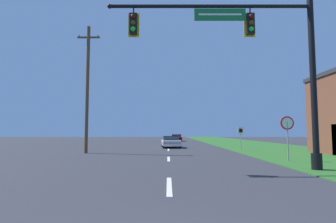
{
  "coord_description": "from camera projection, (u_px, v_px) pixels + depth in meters",
  "views": [
    {
      "loc": [
        -0.04,
        -2.24,
        1.67
      ],
      "look_at": [
        0.0,
        28.11,
        4.02
      ],
      "focal_mm": 28.0,
      "sensor_mm": 36.0,
      "label": 1
    }
  ],
  "objects": [
    {
      "name": "grass_verge_right",
      "position": [
        254.0,
        145.0,
        32.03
      ],
      "size": [
        10.0,
        110.0,
        0.04
      ],
      "color": "#2D6626",
      "rests_on": "ground"
    },
    {
      "name": "road_center_line",
      "position": [
        168.0,
        150.0,
        24.04
      ],
      "size": [
        0.16,
        34.8,
        0.01
      ],
      "color": "silver",
      "rests_on": "ground"
    },
    {
      "name": "signal_mast",
      "position": [
        262.0,
        57.0,
        11.67
      ],
      "size": [
        9.41,
        0.47,
        8.18
      ],
      "color": "black",
      "rests_on": "grass_verge_right"
    },
    {
      "name": "car_ahead",
      "position": [
        170.0,
        142.0,
        27.84
      ],
      "size": [
        2.12,
        4.5,
        1.19
      ],
      "color": "black",
      "rests_on": "ground"
    },
    {
      "name": "far_car",
      "position": [
        176.0,
        138.0,
        46.23
      ],
      "size": [
        1.82,
        4.55,
        1.19
      ],
      "color": "black",
      "rests_on": "ground"
    },
    {
      "name": "stop_sign",
      "position": [
        287.0,
        128.0,
        14.79
      ],
      "size": [
        0.76,
        0.07,
        2.5
      ],
      "color": "gray",
      "rests_on": "grass_verge_right"
    },
    {
      "name": "route_sign_post",
      "position": [
        240.0,
        133.0,
        23.15
      ],
      "size": [
        0.55,
        0.06,
        2.03
      ],
      "color": "gray",
      "rests_on": "grass_verge_right"
    },
    {
      "name": "utility_pole_near",
      "position": [
        87.0,
        87.0,
        20.77
      ],
      "size": [
        1.8,
        0.26,
        10.16
      ],
      "color": "brown",
      "rests_on": "ground"
    }
  ]
}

